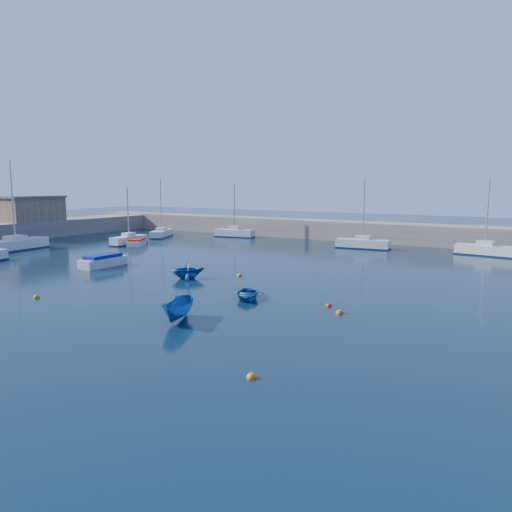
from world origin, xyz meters
The scene contains 19 objects.
ground centered at (0.00, 0.00, 0.00)m, with size 220.00×220.00×0.00m, color black.
back_wall centered at (0.00, 46.00, 1.30)m, with size 96.00×4.50×2.60m, color gray.
brick_shed_a centered at (-42.00, 24.00, 4.10)m, with size 6.00×8.00×3.40m, color #957256.
sailboat_2 centered at (-30.50, 14.46, 0.69)m, with size 3.36×8.23×10.44m.
sailboat_3 centered at (-23.43, 25.67, 0.61)m, with size 1.95×5.61×7.43m.
sailboat_4 centered at (-26.41, 34.90, 0.57)m, with size 4.67×6.62×8.53m.
sailboat_5 centered at (-17.31, 40.72, 0.63)m, with size 6.12×2.50×7.96m.
sailboat_6 centered at (3.54, 38.10, 0.62)m, with size 6.50×2.40×8.42m.
sailboat_7 centered at (16.97, 39.51, 0.64)m, with size 6.27×2.44×8.16m.
motorboat_1 centered at (-12.31, 11.98, 0.54)m, with size 1.82×4.76×1.15m.
motorboat_2 centered at (-21.73, 25.42, 0.43)m, with size 3.74×4.61×0.92m.
dinghy_center centered at (6.68, 8.09, 0.32)m, with size 2.23×3.12×0.65m, color #154A91.
dinghy_left centered at (-1.70, 11.66, 0.77)m, with size 2.52×2.92×1.54m, color #154A91.
dinghy_right centered at (6.44, 1.40, 0.65)m, with size 1.26×3.35×1.29m, color #154A91.
buoy_0 centered at (-5.64, 0.55, 0.00)m, with size 0.44×0.44×0.44m, color #D0650A.
buoy_1 centered at (12.18, 9.21, 0.00)m, with size 0.39×0.39×0.39m, color red.
buoy_2 centered at (13.49, 7.89, 0.00)m, with size 0.47×0.47×0.47m, color #D0650A.
buoy_3 centered at (1.36, 14.88, 0.00)m, with size 0.45×0.45×0.45m, color #D0650A.
buoy_5 centered at (14.55, -3.43, 0.00)m, with size 0.43×0.43×0.43m, color #D0650A.
Camera 1 is at (25.00, -19.42, 7.68)m, focal length 35.00 mm.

